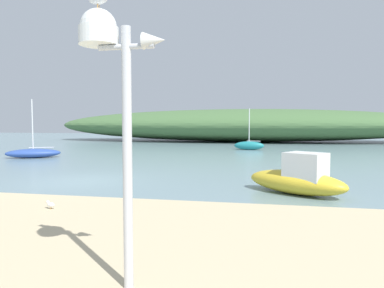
% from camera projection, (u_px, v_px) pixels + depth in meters
% --- Properties ---
extents(ground_plane, '(120.00, 120.00, 0.00)m').
position_uv_depth(ground_plane, '(84.00, 181.00, 13.63)').
color(ground_plane, gray).
extents(distant_hill, '(49.11, 12.53, 4.08)m').
position_uv_depth(distant_hill, '(242.00, 125.00, 43.30)').
color(distant_hill, '#476B3D').
rests_on(distant_hill, ground).
extents(mast_structure, '(1.10, 0.49, 3.52)m').
position_uv_depth(mast_structure, '(109.00, 61.00, 4.23)').
color(mast_structure, silver).
rests_on(mast_structure, beach_sand).
extents(motorboat_far_right, '(3.47, 2.85, 1.37)m').
position_uv_depth(motorboat_far_right, '(298.00, 178.00, 11.06)').
color(motorboat_far_right, gold).
rests_on(motorboat_far_right, ground).
extents(sailboat_centre_water, '(3.64, 2.71, 3.89)m').
position_uv_depth(sailboat_centre_water, '(33.00, 153.00, 22.71)').
color(sailboat_centre_water, '#2D4C9E').
rests_on(sailboat_centre_water, ground).
extents(sailboat_east_reach, '(2.64, 1.04, 3.57)m').
position_uv_depth(sailboat_east_reach, '(249.00, 145.00, 29.47)').
color(sailboat_east_reach, teal).
rests_on(sailboat_east_reach, ground).
extents(seagull_mid_strand, '(0.29, 0.13, 0.21)m').
position_uv_depth(seagull_mid_strand, '(50.00, 204.00, 8.34)').
color(seagull_mid_strand, orange).
rests_on(seagull_mid_strand, beach_sand).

